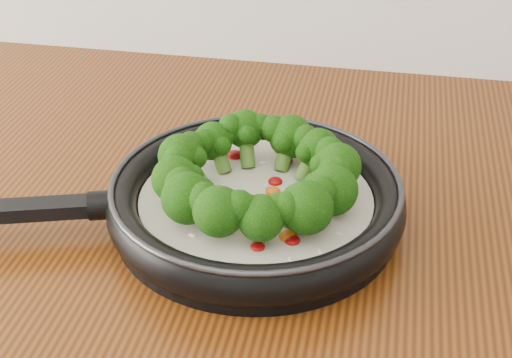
# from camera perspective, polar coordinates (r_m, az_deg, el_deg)

# --- Properties ---
(skillet) EXTENTS (0.48, 0.36, 0.09)m
(skillet) POSITION_cam_1_polar(r_m,az_deg,el_deg) (0.71, -0.16, -1.22)
(skillet) COLOR black
(skillet) RESTS_ON counter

